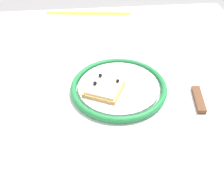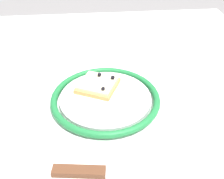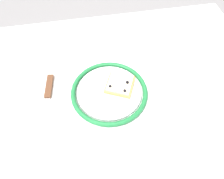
{
  "view_description": "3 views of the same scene",
  "coord_description": "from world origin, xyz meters",
  "px_view_note": "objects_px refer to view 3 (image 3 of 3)",
  "views": [
    {
      "loc": [
        -0.02,
        -0.59,
        1.19
      ],
      "look_at": [
        0.03,
        -0.07,
        0.74
      ],
      "focal_mm": 45.36,
      "sensor_mm": 36.0,
      "label": 1
    },
    {
      "loc": [
        0.53,
        -0.08,
        1.11
      ],
      "look_at": [
        0.03,
        -0.03,
        0.74
      ],
      "focal_mm": 43.76,
      "sensor_mm": 36.0,
      "label": 2
    },
    {
      "loc": [
        0.11,
        0.33,
        1.31
      ],
      "look_at": [
        0.04,
        -0.06,
        0.73
      ],
      "focal_mm": 34.89,
      "sensor_mm": 36.0,
      "label": 3
    }
  ],
  "objects_px": {
    "dining_table": "(127,116)",
    "plate": "(109,92)",
    "knife": "(48,95)",
    "pizza_slice_near": "(120,84)",
    "fork": "(166,81)"
  },
  "relations": [
    {
      "from": "knife",
      "to": "fork",
      "type": "xyz_separation_m",
      "value": [
        -0.39,
        0.01,
        -0.0
      ]
    },
    {
      "from": "plate",
      "to": "knife",
      "type": "relative_size",
      "value": 1.02
    },
    {
      "from": "plate",
      "to": "pizza_slice_near",
      "type": "distance_m",
      "value": 0.04
    },
    {
      "from": "dining_table",
      "to": "plate",
      "type": "relative_size",
      "value": 4.11
    },
    {
      "from": "plate",
      "to": "pizza_slice_near",
      "type": "relative_size",
      "value": 2.18
    },
    {
      "from": "dining_table",
      "to": "pizza_slice_near",
      "type": "xyz_separation_m",
      "value": [
        0.01,
        -0.06,
        0.1
      ]
    },
    {
      "from": "dining_table",
      "to": "plate",
      "type": "xyz_separation_m",
      "value": [
        0.05,
        -0.05,
        0.09
      ]
    },
    {
      "from": "plate",
      "to": "knife",
      "type": "height_order",
      "value": "plate"
    },
    {
      "from": "pizza_slice_near",
      "to": "dining_table",
      "type": "bearing_deg",
      "value": 101.94
    },
    {
      "from": "dining_table",
      "to": "pizza_slice_near",
      "type": "relative_size",
      "value": 8.95
    },
    {
      "from": "plate",
      "to": "pizza_slice_near",
      "type": "xyz_separation_m",
      "value": [
        -0.04,
        -0.01,
        0.01
      ]
    },
    {
      "from": "plate",
      "to": "dining_table",
      "type": "bearing_deg",
      "value": 135.8
    },
    {
      "from": "dining_table",
      "to": "knife",
      "type": "height_order",
      "value": "knife"
    },
    {
      "from": "knife",
      "to": "dining_table",
      "type": "bearing_deg",
      "value": 162.63
    },
    {
      "from": "pizza_slice_near",
      "to": "fork",
      "type": "relative_size",
      "value": 0.56
    }
  ]
}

